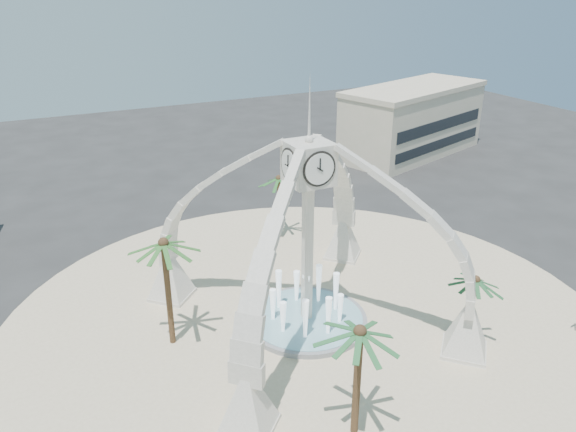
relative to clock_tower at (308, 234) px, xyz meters
name	(u,v)px	position (x,y,z in m)	size (l,w,h in m)	color
ground	(306,322)	(0.00, 0.00, -6.49)	(140.00, 140.00, 0.00)	#282828
plaza	(306,322)	(0.00, 0.00, -6.46)	(40.00, 40.00, 0.06)	beige
clock_tower	(308,234)	(0.00, 0.00, 0.00)	(17.94, 17.94, 16.30)	silver
fountain	(306,319)	(0.00, 0.00, -6.20)	(8.00, 8.00, 3.62)	#949597
building_ne	(413,120)	(30.00, 28.00, -2.18)	(21.87, 14.17, 8.60)	beige
palm_east	(476,281)	(7.85, -6.48, -1.98)	(3.82, 3.82, 5.18)	brown
palm_west	(164,245)	(-8.51, 1.73, 0.31)	(4.45, 4.45, 7.67)	brown
palm_north	(279,179)	(4.07, 12.74, -1.13)	(4.04, 4.04, 6.09)	brown
palm_south	(360,333)	(-2.38, -9.60, -0.56)	(4.58, 4.58, 6.78)	brown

